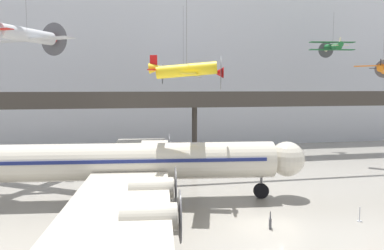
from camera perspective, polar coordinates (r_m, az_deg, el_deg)
ground_plane at (r=27.37m, az=11.31°, el=-14.73°), size 260.00×260.00×0.00m
hangar_back_wall at (r=61.00m, az=-1.87°, el=9.12°), size 140.00×3.00×26.18m
mezzanine_walkway at (r=48.46m, az=0.62°, el=3.22°), size 110.00×3.20×9.00m
airliner_silver_main at (r=31.64m, az=-11.05°, el=-5.66°), size 31.94×36.36×9.24m
suspended_plane_silver_racer at (r=41.14m, az=-23.82°, el=12.40°), size 9.10×8.31×7.35m
suspended_plane_orange_highwing at (r=49.77m, az=27.04°, el=7.69°), size 5.34×5.31×9.45m
suspended_plane_white_twin at (r=50.19m, az=-1.34°, el=7.97°), size 6.27×7.59×10.18m
suspended_plane_green_biplane at (r=58.97m, az=20.63°, el=11.10°), size 6.59×5.40×6.29m
suspended_plane_yellow_lowwing at (r=30.55m, az=-0.81°, el=8.31°), size 6.27×7.49×10.72m
stanchion_barrier at (r=29.94m, az=24.17°, el=-12.66°), size 0.36×0.36×1.08m
info_sign_pedestal at (r=26.66m, az=11.83°, el=-14.26°), size 0.29×0.75×1.24m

